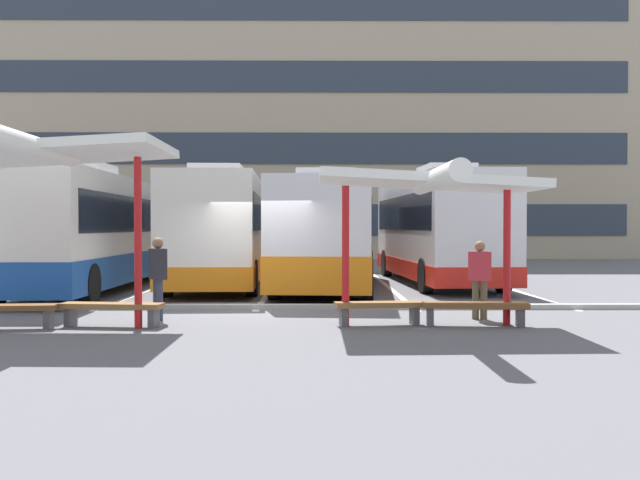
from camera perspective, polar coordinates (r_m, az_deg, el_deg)
name	(u,v)px	position (r m, az deg, el deg)	size (l,w,h in m)	color
ground_plane	(258,308)	(16.72, -4.98, -5.41)	(160.00, 160.00, 0.00)	slate
terminal_building	(295,97)	(47.64, -2.01, 11.40)	(42.52, 10.80, 23.59)	tan
coach_bus_0	(99,233)	(22.77, -17.27, 0.54)	(2.64, 12.55, 3.67)	silver
coach_bus_1	(222,231)	(22.81, -7.87, 0.71)	(2.86, 10.23, 3.70)	silver
coach_bus_2	(329,236)	(21.87, 0.74, 0.33)	(3.46, 10.64, 3.51)	silver
coach_bus_3	(436,229)	(24.00, 9.30, 0.89)	(3.02, 10.48, 3.80)	silver
lane_stripe_0	(46,286)	(24.40, -21.03, -3.43)	(0.16, 14.00, 0.01)	white
lane_stripe_1	(160,286)	(23.38, -12.67, -3.57)	(0.16, 14.00, 0.01)	white
lane_stripe_2	(273,285)	(22.89, -3.74, -3.65)	(0.16, 14.00, 0.01)	white
lane_stripe_3	(387,285)	(22.96, 5.34, -3.64)	(0.16, 14.00, 0.01)	white
lane_stripe_4	(499,285)	(23.60, 14.15, -3.54)	(0.16, 14.00, 0.01)	white
waiting_shelter_0	(54,156)	(13.80, -20.52, 6.32)	(3.89, 4.69, 3.44)	red
bench_0	(10,311)	(14.33, -23.57, -5.22)	(1.72, 0.58, 0.45)	brown
bench_1	(112,309)	(13.98, -16.31, -5.31)	(1.96, 0.64, 0.45)	brown
waiting_shelter_1	(429,184)	(13.48, 8.69, 4.42)	(4.08, 4.49, 2.93)	red
bench_2	(379,308)	(13.67, 4.75, -5.44)	(1.72, 0.64, 0.45)	brown
bench_3	(475,308)	(13.82, 12.28, -5.36)	(2.01, 0.61, 0.45)	brown
platform_kerb	(257,307)	(16.32, -5.09, -5.35)	(44.00, 0.24, 0.12)	#ADADA8
waiting_passenger_0	(480,275)	(14.83, 12.66, -2.71)	(0.50, 0.32, 1.60)	brown
waiting_passenger_1	(158,272)	(14.71, -12.84, -2.55)	(0.44, 0.52, 1.67)	#33384C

